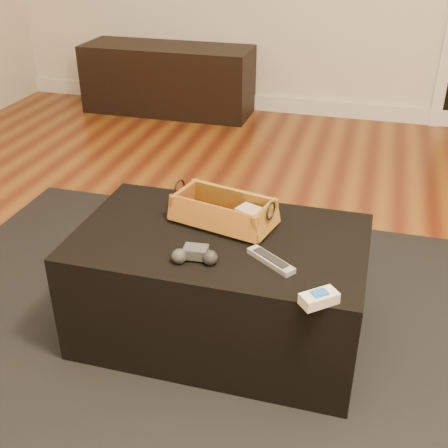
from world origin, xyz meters
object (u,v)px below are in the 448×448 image
(tv_remote, at_px, (217,218))
(silver_remote, at_px, (271,260))
(cream_gadget, at_px, (319,298))
(media_cabinet, at_px, (168,79))
(wicker_basket, at_px, (223,212))
(game_controller, at_px, (195,255))
(ottoman, at_px, (220,286))

(tv_remote, distance_m, silver_remote, 0.31)
(tv_remote, relative_size, cream_gadget, 1.65)
(media_cabinet, relative_size, tv_remote, 6.75)
(wicker_basket, relative_size, game_controller, 2.59)
(tv_remote, bearing_deg, ottoman, -59.71)
(wicker_basket, bearing_deg, cream_gadget, -44.31)
(ottoman, distance_m, tv_remote, 0.25)
(tv_remote, bearing_deg, media_cabinet, 121.94)
(wicker_basket, bearing_deg, game_controller, -93.97)
(game_controller, bearing_deg, wicker_basket, 86.03)
(ottoman, distance_m, wicker_basket, 0.27)
(wicker_basket, height_order, silver_remote, wicker_basket)
(ottoman, relative_size, game_controller, 6.51)
(game_controller, xyz_separation_m, silver_remote, (0.23, 0.06, -0.01))
(ottoman, relative_size, tv_remote, 5.19)
(wicker_basket, relative_size, cream_gadget, 3.41)
(cream_gadget, bearing_deg, media_cabinet, 118.51)
(tv_remote, bearing_deg, cream_gadget, -34.72)
(media_cabinet, distance_m, wicker_basket, 2.66)
(media_cabinet, height_order, cream_gadget, media_cabinet)
(media_cabinet, height_order, game_controller, media_cabinet)
(wicker_basket, height_order, cream_gadget, wicker_basket)
(game_controller, bearing_deg, tv_remote, 90.58)
(silver_remote, bearing_deg, cream_gadget, -44.36)
(tv_remote, distance_m, game_controller, 0.26)
(ottoman, distance_m, game_controller, 0.29)
(ottoman, height_order, tv_remote, tv_remote)
(silver_remote, xyz_separation_m, cream_gadget, (0.17, -0.17, 0.01))
(media_cabinet, xyz_separation_m, game_controller, (1.11, -2.67, 0.20))
(ottoman, height_order, wicker_basket, wicker_basket)
(game_controller, bearing_deg, media_cabinet, 112.49)
(game_controller, distance_m, cream_gadget, 0.42)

